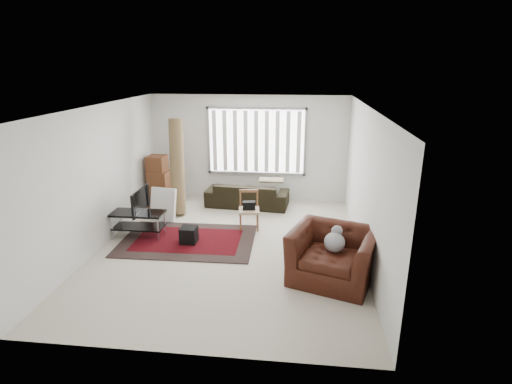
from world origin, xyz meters
TOP-DOWN VIEW (x-y plane):
  - room at (0.03, 0.51)m, footprint 6.00×6.02m
  - persian_rug at (-0.89, 0.23)m, footprint 2.69×1.83m
  - tv_stand at (-1.95, 0.34)m, footprint 1.07×0.48m
  - tv at (-1.95, 0.34)m, footprint 0.11×0.86m
  - subwoofer at (-0.84, 0.13)m, footprint 0.32×0.32m
  - moving_boxes at (-2.15, 2.20)m, footprint 0.55×0.51m
  - white_flatpack at (-1.74, 1.28)m, footprint 0.63×0.36m
  - rolled_rug at (-1.56, 1.88)m, footprint 0.51×0.94m
  - sofa at (0.03, 2.45)m, footprint 2.10×1.05m
  - side_chair at (0.25, 1.05)m, footprint 0.50×0.50m
  - armchair at (1.90, -0.96)m, footprint 1.64×1.54m

SIDE VIEW (x-z plane):
  - persian_rug at x=-0.89m, z-range 0.00..0.02m
  - subwoofer at x=-0.84m, z-range 0.02..0.34m
  - white_flatpack at x=-1.74m, z-range 0.00..0.76m
  - tv_stand at x=-1.95m, z-range 0.12..0.65m
  - sofa at x=0.03m, z-range 0.00..0.78m
  - side_chair at x=0.25m, z-range 0.04..0.86m
  - armchair at x=1.90m, z-range 0.00..1.00m
  - moving_boxes at x=-2.15m, z-range -0.04..1.24m
  - tv at x=-1.95m, z-range 0.53..1.03m
  - rolled_rug at x=-1.56m, z-range 0.00..2.23m
  - room at x=0.03m, z-range 0.40..3.11m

